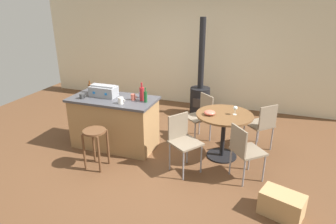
{
  "coord_description": "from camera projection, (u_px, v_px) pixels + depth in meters",
  "views": [
    {
      "loc": [
        1.74,
        -4.17,
        2.51
      ],
      "look_at": [
        0.26,
        0.03,
        0.76
      ],
      "focal_mm": 31.49,
      "sensor_mm": 36.0,
      "label": 1
    }
  ],
  "objects": [
    {
      "name": "serving_bowl",
      "position": [
        210.0,
        113.0,
        4.65
      ],
      "size": [
        0.18,
        0.18,
        0.07
      ],
      "primitive_type": "ellipsoid",
      "color": "#DB6651",
      "rests_on": "dining_table"
    },
    {
      "name": "dining_table",
      "position": [
        224.0,
        125.0,
        4.76
      ],
      "size": [
        0.91,
        0.91,
        0.77
      ],
      "color": "black",
      "rests_on": "ground_plane"
    },
    {
      "name": "folding_chair_left",
      "position": [
        201.0,
        114.0,
        5.4
      ],
      "size": [
        0.56,
        0.56,
        0.86
      ],
      "color": "#7F705B",
      "rests_on": "ground_plane"
    },
    {
      "name": "back_wall",
      "position": [
        195.0,
        49.0,
        6.98
      ],
      "size": [
        8.0,
        0.1,
        2.7
      ],
      "primitive_type": "cube",
      "color": "beige",
      "rests_on": "ground_plane"
    },
    {
      "name": "cup_0",
      "position": [
        82.0,
        96.0,
        4.98
      ],
      "size": [
        0.12,
        0.08,
        0.08
      ],
      "color": "#383838",
      "rests_on": "kitchen_island"
    },
    {
      "name": "wood_stove",
      "position": [
        200.0,
        93.0,
        6.56
      ],
      "size": [
        0.44,
        0.45,
        2.13
      ],
      "color": "black",
      "rests_on": "ground_plane"
    },
    {
      "name": "bottle_0",
      "position": [
        145.0,
        97.0,
        4.79
      ],
      "size": [
        0.06,
        0.06,
        0.25
      ],
      "color": "#194C23",
      "rests_on": "kitchen_island"
    },
    {
      "name": "cup_2",
      "position": [
        141.0,
        95.0,
        5.01
      ],
      "size": [
        0.11,
        0.07,
        0.1
      ],
      "color": "#4C7099",
      "rests_on": "kitchen_island"
    },
    {
      "name": "folding_chair_right",
      "position": [
        183.0,
        139.0,
        4.41
      ],
      "size": [
        0.56,
        0.56,
        0.88
      ],
      "color": "#7F705B",
      "rests_on": "ground_plane"
    },
    {
      "name": "cardboard_box",
      "position": [
        282.0,
        204.0,
        3.58
      ],
      "size": [
        0.57,
        0.45,
        0.31
      ],
      "primitive_type": "cube",
      "rotation": [
        0.0,
        0.0,
        -0.33
      ],
      "color": "tan",
      "rests_on": "ground_plane"
    },
    {
      "name": "wine_glass",
      "position": [
        235.0,
        108.0,
        4.63
      ],
      "size": [
        0.07,
        0.07,
        0.14
      ],
      "color": "silver",
      "rests_on": "dining_table"
    },
    {
      "name": "cup_1",
      "position": [
        121.0,
        101.0,
        4.73
      ],
      "size": [
        0.12,
        0.09,
        0.11
      ],
      "color": "white",
      "rests_on": "kitchen_island"
    },
    {
      "name": "folding_chair_far",
      "position": [
        262.0,
        123.0,
        5.01
      ],
      "size": [
        0.57,
        0.57,
        0.85
      ],
      "color": "#7F705B",
      "rests_on": "ground_plane"
    },
    {
      "name": "wooden_stool",
      "position": [
        95.0,
        140.0,
        4.5
      ],
      "size": [
        0.35,
        0.35,
        0.63
      ],
      "color": "brown",
      "rests_on": "ground_plane"
    },
    {
      "name": "bottle_1",
      "position": [
        90.0,
        88.0,
        5.29
      ],
      "size": [
        0.06,
        0.06,
        0.22
      ],
      "color": "#603314",
      "rests_on": "kitchen_island"
    },
    {
      "name": "kitchen_island",
      "position": [
        115.0,
        122.0,
        5.18
      ],
      "size": [
        1.49,
        0.74,
        0.9
      ],
      "color": "#A37A4C",
      "rests_on": "ground_plane"
    },
    {
      "name": "ground_plane",
      "position": [
        154.0,
        152.0,
        5.12
      ],
      "size": [
        8.8,
        8.8,
        0.0
      ],
      "primitive_type": "plane",
      "color": "brown"
    },
    {
      "name": "cup_3",
      "position": [
        133.0,
        97.0,
        4.91
      ],
      "size": [
        0.11,
        0.08,
        0.1
      ],
      "color": "#DB6651",
      "rests_on": "kitchen_island"
    },
    {
      "name": "toolbox",
      "position": [
        104.0,
        91.0,
        5.07
      ],
      "size": [
        0.46,
        0.26,
        0.2
      ],
      "color": "gray",
      "rests_on": "kitchen_island"
    },
    {
      "name": "bottle_2",
      "position": [
        142.0,
        94.0,
        4.86
      ],
      "size": [
        0.08,
        0.08,
        0.31
      ],
      "color": "maroon",
      "rests_on": "kitchen_island"
    },
    {
      "name": "folding_chair_near",
      "position": [
        244.0,
        149.0,
        4.18
      ],
      "size": [
        0.56,
        0.56,
        0.85
      ],
      "color": "#7F705B",
      "rests_on": "ground_plane"
    }
  ]
}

